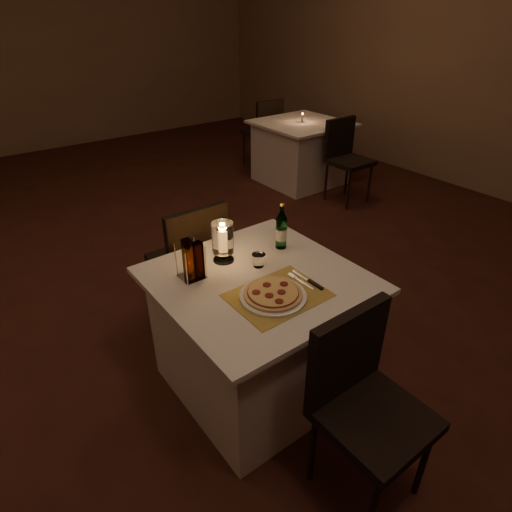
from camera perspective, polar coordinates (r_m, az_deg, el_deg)
floor at (r=3.15m, az=-9.44°, el=-8.29°), size 8.00×10.00×0.02m
main_table at (r=2.40m, az=0.29°, el=-10.23°), size 1.00×1.00×0.74m
chair_near at (r=1.92m, az=13.88°, el=-17.07°), size 0.42×0.42×0.90m
chair_far at (r=2.80m, az=-8.57°, el=0.26°), size 0.42×0.42×0.90m
placemat at (r=2.06m, az=2.92°, el=-5.26°), size 0.45×0.34×0.00m
plate at (r=2.04m, az=2.27°, el=-5.36°), size 0.32×0.32×0.01m
pizza at (r=2.03m, az=2.28°, el=-4.99°), size 0.28×0.28×0.02m
fork at (r=2.17m, az=5.73°, el=-3.21°), size 0.02×0.18×0.00m
knife at (r=2.15m, az=7.51°, el=-3.54°), size 0.02×0.22×0.01m
tumbler at (r=2.26m, az=0.35°, el=-0.56°), size 0.07×0.07×0.07m
water_bottle at (r=2.41m, az=3.40°, el=3.43°), size 0.06×0.06×0.27m
hurricane_candle at (r=2.27m, az=-4.46°, el=2.28°), size 0.12×0.12×0.22m
cruet_caddy at (r=2.16m, az=-8.58°, el=-0.74°), size 0.12×0.12×0.21m
neighbor_table_right at (r=5.47m, az=5.95°, el=13.60°), size 1.00×1.00×0.74m
neighbor_chair_ra at (r=4.94m, az=11.78°, el=13.43°), size 0.42×0.42×0.90m
neighbor_chair_rb at (r=5.94m, az=1.23°, el=16.87°), size 0.42×0.42×0.90m
neighbor_candle_right at (r=5.36m, az=6.20°, el=17.84°), size 0.03×0.03×0.11m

